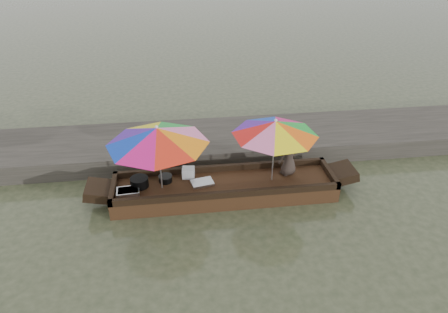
{
  "coord_description": "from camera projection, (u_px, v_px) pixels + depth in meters",
  "views": [
    {
      "loc": [
        -1.0,
        -7.56,
        5.47
      ],
      "look_at": [
        0.0,
        0.1,
        1.0
      ],
      "focal_mm": 32.0,
      "sensor_mm": 36.0,
      "label": 1
    }
  ],
  "objects": [
    {
      "name": "water",
      "position": [
        225.0,
        195.0,
        9.35
      ],
      "size": [
        80.0,
        80.0,
        0.0
      ],
      "primitive_type": "plane",
      "color": "#323B25",
      "rests_on": "ground"
    },
    {
      "name": "cooking_pot",
      "position": [
        139.0,
        182.0,
        9.01
      ],
      "size": [
        0.41,
        0.41,
        0.22
      ],
      "primitive_type": "cylinder",
      "color": "black",
      "rests_on": "boat_hull"
    },
    {
      "name": "vendor",
      "position": [
        289.0,
        154.0,
        9.27
      ],
      "size": [
        0.61,
        0.54,
        1.04
      ],
      "primitive_type": "imported",
      "rotation": [
        0.0,
        0.0,
        3.66
      ],
      "color": "#332924",
      "rests_on": "boat_hull"
    },
    {
      "name": "charcoal_grill",
      "position": [
        165.0,
        179.0,
        9.19
      ],
      "size": [
        0.3,
        0.3,
        0.14
      ],
      "primitive_type": "cylinder",
      "color": "black",
      "rests_on": "boat_hull"
    },
    {
      "name": "umbrella_stern",
      "position": [
        274.0,
        151.0,
        8.91
      ],
      "size": [
        2.33,
        2.33,
        1.55
      ],
      "primitive_type": null,
      "rotation": [
        0.0,
        0.0,
        -0.25
      ],
      "color": "green",
      "rests_on": "boat_hull"
    },
    {
      "name": "tray_scallop",
      "position": [
        202.0,
        183.0,
        9.13
      ],
      "size": [
        0.55,
        0.43,
        0.06
      ],
      "primitive_type": "cube",
      "rotation": [
        0.0,
        0.0,
        0.2
      ],
      "color": "silver",
      "rests_on": "boat_hull"
    },
    {
      "name": "tray_crayfish",
      "position": [
        128.0,
        192.0,
        8.8
      ],
      "size": [
        0.52,
        0.38,
        0.09
      ],
      "primitive_type": "cube",
      "rotation": [
        0.0,
        0.0,
        0.07
      ],
      "color": "silver",
      "rests_on": "boat_hull"
    },
    {
      "name": "dock",
      "position": [
        214.0,
        142.0,
        11.11
      ],
      "size": [
        22.0,
        2.2,
        0.5
      ],
      "primitive_type": "cube",
      "color": "#2D2B26",
      "rests_on": "ground"
    },
    {
      "name": "supply_bag",
      "position": [
        188.0,
        173.0,
        9.32
      ],
      "size": [
        0.31,
        0.26,
        0.26
      ],
      "primitive_type": "cube",
      "rotation": [
        0.0,
        0.0,
        -0.14
      ],
      "color": "silver",
      "rests_on": "boat_hull"
    },
    {
      "name": "umbrella_bow",
      "position": [
        159.0,
        158.0,
        8.62
      ],
      "size": [
        2.32,
        2.32,
        1.55
      ],
      "primitive_type": null,
      "rotation": [
        0.0,
        0.0,
        -0.05
      ],
      "color": "pink",
      "rests_on": "boat_hull"
    },
    {
      "name": "boat_hull",
      "position": [
        225.0,
        189.0,
        9.26
      ],
      "size": [
        5.1,
        1.2,
        0.35
      ],
      "primitive_type": "cube",
      "color": "black",
      "rests_on": "water"
    }
  ]
}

